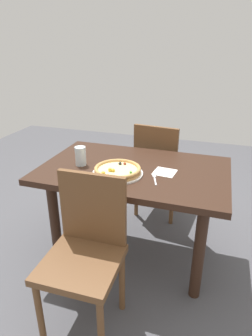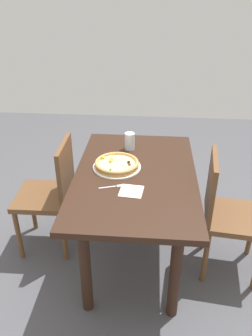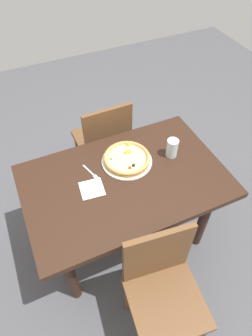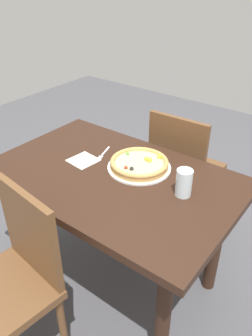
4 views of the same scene
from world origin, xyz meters
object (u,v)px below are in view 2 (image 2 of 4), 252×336
(pizza, at_px, (117,164))
(plate, at_px, (117,167))
(dining_table, at_px, (135,187))
(fork, at_px, (114,186))
(chair_near, at_px, (52,192))
(chair_far, at_px, (226,211))
(drinking_glass, at_px, (130,141))
(napkin, at_px, (131,191))

(pizza, bearing_deg, plate, 54.84)
(dining_table, xyz_separation_m, fork, (0.17, -0.12, 0.11))
(pizza, bearing_deg, chair_near, -91.46)
(chair_near, bearing_deg, chair_far, -97.44)
(fork, relative_size, drinking_glass, 1.24)
(drinking_glass, bearing_deg, chair_near, -62.99)
(plate, bearing_deg, fork, 1.91)
(plate, height_order, pizza, pizza)
(chair_far, bearing_deg, chair_near, -89.59)
(chair_far, bearing_deg, napkin, -68.83)
(plate, xyz_separation_m, fork, (0.24, 0.01, -0.00))
(dining_table, height_order, pizza, pizza)
(chair_near, distance_m, plate, 0.54)
(drinking_glass, bearing_deg, dining_table, 10.06)
(chair_far, relative_size, drinking_glass, 6.77)
(chair_near, xyz_separation_m, fork, (0.26, 0.49, 0.24))
(dining_table, relative_size, chair_far, 1.42)
(chair_far, relative_size, fork, 5.47)
(chair_near, bearing_deg, pizza, -92.62)
(drinking_glass, bearing_deg, napkin, 5.11)
(dining_table, distance_m, fork, 0.24)
(drinking_glass, bearing_deg, plate, -12.77)
(fork, height_order, napkin, fork)
(chair_far, height_order, drinking_glass, chair_far)
(chair_near, height_order, drinking_glass, chair_near)
(napkin, bearing_deg, chair_far, 104.49)
(pizza, bearing_deg, chair_far, 80.65)
(chair_near, relative_size, drinking_glass, 6.77)
(chair_near, relative_size, fork, 5.47)
(chair_near, height_order, napkin, chair_near)
(chair_near, xyz_separation_m, pizza, (0.01, 0.49, 0.27))
(napkin, bearing_deg, drinking_glass, -174.89)
(fork, xyz_separation_m, napkin, (0.04, 0.11, -0.00))
(chair_near, height_order, pizza, chair_near)
(drinking_glass, distance_m, napkin, 0.59)
(chair_far, relative_size, pizza, 2.93)
(dining_table, relative_size, pizza, 4.17)
(dining_table, bearing_deg, napkin, -3.48)
(chair_far, height_order, pizza, chair_far)
(drinking_glass, height_order, napkin, drinking_glass)
(dining_table, distance_m, chair_near, 0.64)
(pizza, relative_size, drinking_glass, 2.31)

